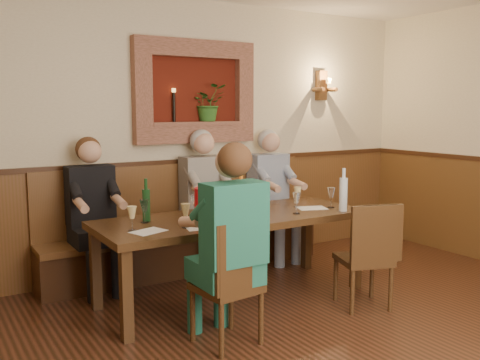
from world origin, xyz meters
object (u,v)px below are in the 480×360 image
at_px(spittoon_bucket, 209,204).
at_px(person_bench_mid, 207,213).
at_px(chair_near_right, 364,277).
at_px(chair_near_left, 228,308).
at_px(person_bench_left, 94,228).
at_px(person_bench_right, 273,206).
at_px(wine_bottle_green_a, 241,197).
at_px(water_bottle, 343,193).
at_px(dining_table, 233,224).
at_px(bench, 187,240).
at_px(person_chair_front, 227,262).
at_px(wine_bottle_green_b, 146,204).

bearing_deg(spittoon_bucket, person_bench_mid, 62.89).
bearing_deg(chair_near_right, chair_near_left, -160.28).
distance_m(person_bench_left, person_bench_right, 2.00).
height_order(chair_near_left, chair_near_right, chair_near_left).
bearing_deg(person_bench_right, wine_bottle_green_a, -137.27).
bearing_deg(water_bottle, dining_table, 159.71).
xyz_separation_m(bench, person_bench_mid, (0.18, -0.11, 0.28)).
xyz_separation_m(dining_table, bench, (0.00, 0.94, -0.35)).
relative_size(chair_near_left, person_chair_front, 0.64).
bearing_deg(bench, person_bench_right, -6.00).
distance_m(chair_near_left, person_bench_mid, 1.79).
relative_size(person_bench_left, water_bottle, 3.61).
distance_m(person_chair_front, wine_bottle_green_a, 0.97).
bearing_deg(chair_near_right, person_bench_mid, 131.01).
height_order(bench, chair_near_left, bench).
relative_size(person_bench_mid, spittoon_bucket, 5.41).
relative_size(bench, water_bottle, 7.62).
xyz_separation_m(bench, person_chair_front, (-0.52, -1.72, 0.28)).
bearing_deg(wine_bottle_green_a, bench, 92.71).
distance_m(person_bench_right, spittoon_bucket, 1.58).
bearing_deg(chair_near_left, water_bottle, 9.65).
bearing_deg(person_bench_left, spittoon_bucket, -51.16).
bearing_deg(person_bench_right, water_bottle, -92.75).
distance_m(bench, person_bench_left, 1.02).
height_order(chair_near_left, person_bench_mid, person_bench_mid).
distance_m(dining_table, person_bench_right, 1.32).
bearing_deg(wine_bottle_green_b, spittoon_bucket, -25.57).
height_order(chair_near_right, person_bench_left, person_bench_left).
bearing_deg(bench, chair_near_right, -64.03).
xyz_separation_m(person_chair_front, wine_bottle_green_b, (-0.22, 0.95, 0.29)).
distance_m(person_chair_front, spittoon_bucket, 0.82).
relative_size(bench, person_chair_front, 2.06).
bearing_deg(chair_near_right, water_bottle, 92.22).
xyz_separation_m(spittoon_bucket, water_bottle, (1.22, -0.30, 0.03)).
height_order(person_bench_mid, spittoon_bucket, person_bench_mid).
relative_size(dining_table, bench, 0.80).
distance_m(bench, wine_bottle_green_b, 1.21).
height_order(wine_bottle_green_a, water_bottle, wine_bottle_green_a).
distance_m(spittoon_bucket, water_bottle, 1.26).
xyz_separation_m(chair_near_right, wine_bottle_green_a, (-0.78, 0.71, 0.66)).
bearing_deg(dining_table, person_chair_front, -123.58).
bearing_deg(wine_bottle_green_b, person_chair_front, -76.94).
distance_m(bench, person_chair_front, 1.82).
bearing_deg(person_chair_front, person_bench_left, 106.16).
height_order(person_bench_mid, wine_bottle_green_b, person_bench_mid).
distance_m(dining_table, person_chair_front, 0.93).
xyz_separation_m(chair_near_right, water_bottle, (0.12, 0.41, 0.65)).
relative_size(bench, person_bench_left, 2.11).
bearing_deg(chair_near_right, wine_bottle_green_b, 168.06).
bearing_deg(spittoon_bucket, dining_table, 10.38).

